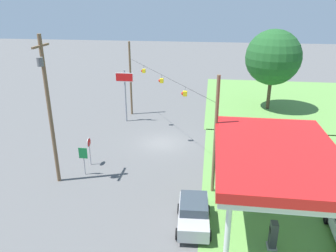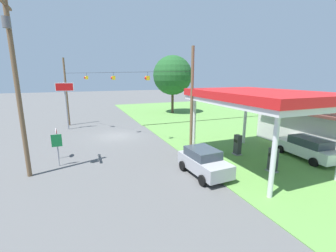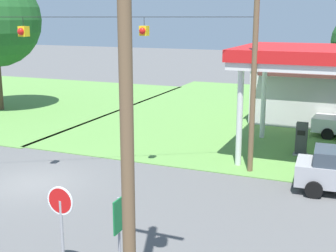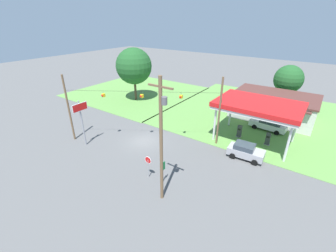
# 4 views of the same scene
# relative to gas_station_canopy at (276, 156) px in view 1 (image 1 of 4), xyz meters

# --- Properties ---
(ground_plane) EXTENTS (160.00, 160.00, 0.00)m
(ground_plane) POSITION_rel_gas_station_canopy_xyz_m (-11.74, -8.44, -4.95)
(ground_plane) COLOR #565656
(grass_verge_opposite_corner) EXTENTS (24.00, 24.00, 0.04)m
(grass_verge_opposite_corner) POSITION_rel_gas_station_canopy_xyz_m (-27.74, 7.56, -4.93)
(grass_verge_opposite_corner) COLOR #5B8E42
(grass_verge_opposite_corner) RESTS_ON ground
(gas_station_canopy) EXTENTS (10.15, 6.96, 5.45)m
(gas_station_canopy) POSITION_rel_gas_station_canopy_xyz_m (0.00, 0.00, 0.00)
(gas_station_canopy) COLOR silver
(gas_station_canopy) RESTS_ON ground
(fuel_pump_near) EXTENTS (0.71, 0.56, 1.72)m
(fuel_pump_near) POSITION_rel_gas_station_canopy_xyz_m (-1.86, -0.00, -4.13)
(fuel_pump_near) COLOR gray
(fuel_pump_near) RESTS_ON ground
(fuel_pump_far) EXTENTS (0.71, 0.56, 1.72)m
(fuel_pump_far) POSITION_rel_gas_station_canopy_xyz_m (1.86, -0.00, -4.13)
(fuel_pump_far) COLOR gray
(fuel_pump_far) RESTS_ON ground
(car_at_pumps_front) EXTENTS (4.12, 2.28, 1.77)m
(car_at_pumps_front) POSITION_rel_gas_station_canopy_xyz_m (0.47, -4.61, -4.03)
(car_at_pumps_front) COLOR #9E9EA3
(car_at_pumps_front) RESTS_ON ground
(stop_sign_roadside) EXTENTS (0.80, 0.08, 2.50)m
(stop_sign_roadside) POSITION_rel_gas_station_canopy_xyz_m (-6.45, -13.87, -3.13)
(stop_sign_roadside) COLOR #99999E
(stop_sign_roadside) RESTS_ON ground
(stop_sign_overhead) EXTENTS (0.22, 2.03, 6.01)m
(stop_sign_overhead) POSITION_rel_gas_station_canopy_xyz_m (-17.27, -13.49, -0.72)
(stop_sign_overhead) COLOR gray
(stop_sign_overhead) RESTS_ON ground
(route_sign) EXTENTS (0.10, 0.70, 2.40)m
(route_sign) POSITION_rel_gas_station_canopy_xyz_m (-4.74, -13.73, -3.23)
(route_sign) COLOR gray
(route_sign) RESTS_ON ground
(utility_pole_main) EXTENTS (2.20, 0.44, 11.22)m
(utility_pole_main) POSITION_rel_gas_station_canopy_xyz_m (-3.55, -15.43, 1.29)
(utility_pole_main) COLOR brown
(utility_pole_main) RESTS_ON ground
(signal_span_gantry) EXTENTS (16.41, 10.24, 8.79)m
(signal_span_gantry) POSITION_rel_gas_station_canopy_xyz_m (-11.74, -8.45, -0.23)
(signal_span_gantry) COLOR brown
(signal_span_gantry) RESTS_ON ground
(tree_west_verge) EXTENTS (6.77, 6.77, 10.01)m
(tree_west_verge) POSITION_rel_gas_station_canopy_xyz_m (-24.19, 3.50, 1.67)
(tree_west_verge) COLOR #4C3828
(tree_west_verge) RESTS_ON ground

